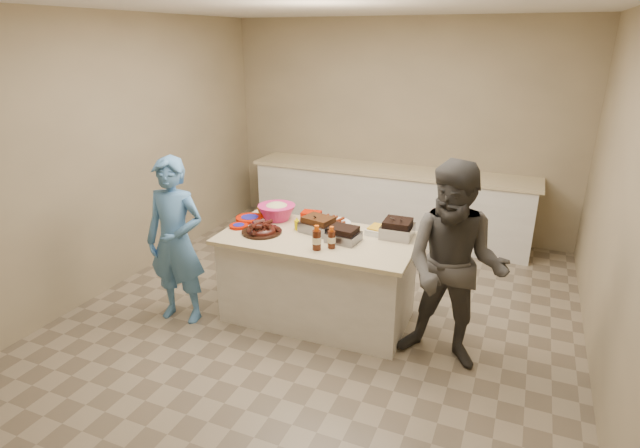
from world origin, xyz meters
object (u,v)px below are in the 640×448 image
at_px(bbq_bottle_a, 317,250).
at_px(coleslaw_bowl, 277,219).
at_px(guest_blue, 184,316).
at_px(roasting_pan, 397,237).
at_px(rib_platter, 262,233).
at_px(guest_gray, 445,359).
at_px(mustard_bottle, 297,230).
at_px(bbq_bottle_b, 331,248).
at_px(plastic_cup, 263,216).
at_px(island, 318,317).

bearing_deg(bbq_bottle_a, coleslaw_bowl, 141.00).
bearing_deg(guest_blue, roasting_pan, 15.74).
relative_size(rib_platter, guest_gray, 0.22).
distance_m(roasting_pan, guest_gray, 1.10).
bearing_deg(coleslaw_bowl, bbq_bottle_a, -39.00).
xyz_separation_m(roasting_pan, mustard_bottle, (-0.88, -0.19, 0.00)).
distance_m(coleslaw_bowl, bbq_bottle_b, 0.86).
relative_size(plastic_cup, guest_blue, 0.06).
bearing_deg(bbq_bottle_a, island, 111.42).
xyz_separation_m(coleslaw_bowl, plastic_cup, (-0.18, 0.03, 0.00)).
relative_size(coleslaw_bowl, plastic_cup, 3.70).
xyz_separation_m(bbq_bottle_a, bbq_bottle_b, (0.10, 0.08, 0.00)).
height_order(island, guest_blue, island).
height_order(island, mustard_bottle, mustard_bottle).
xyz_separation_m(roasting_pan, bbq_bottle_b, (-0.44, -0.46, 0.00)).
bearing_deg(coleslaw_bowl, guest_gray, -14.62).
relative_size(island, coleslaw_bowl, 4.78).
height_order(rib_platter, plastic_cup, rib_platter).
bearing_deg(roasting_pan, guest_blue, -159.03).
relative_size(bbq_bottle_a, guest_gray, 0.13).
bearing_deg(roasting_pan, bbq_bottle_b, -135.46).
height_order(rib_platter, guest_blue, rib_platter).
distance_m(bbq_bottle_b, guest_blue, 1.62).
bearing_deg(mustard_bottle, plastic_cup, 156.06).
distance_m(guest_blue, guest_gray, 2.39).
bearing_deg(coleslaw_bowl, plastic_cup, 169.31).
height_order(coleslaw_bowl, bbq_bottle_a, coleslaw_bowl).
relative_size(bbq_bottle_a, mustard_bottle, 1.74).
xyz_separation_m(bbq_bottle_a, plastic_cup, (-0.82, 0.55, 0.00)).
bearing_deg(mustard_bottle, roasting_pan, 12.33).
height_order(coleslaw_bowl, guest_blue, coleslaw_bowl).
bearing_deg(bbq_bottle_b, coleslaw_bowl, 149.32).
distance_m(bbq_bottle_b, mustard_bottle, 0.52).
xyz_separation_m(rib_platter, plastic_cup, (-0.21, 0.40, 0.00)).
height_order(plastic_cup, guest_blue, plastic_cup).
distance_m(bbq_bottle_a, plastic_cup, 0.99).
xyz_separation_m(island, plastic_cup, (-0.71, 0.28, 0.81)).
distance_m(mustard_bottle, guest_gray, 1.68).
height_order(roasting_pan, bbq_bottle_b, bbq_bottle_b).
relative_size(coleslaw_bowl, mustard_bottle, 2.94).
xyz_separation_m(roasting_pan, guest_blue, (-1.80, -0.75, -0.81)).
bearing_deg(island, coleslaw_bowl, 153.62).
relative_size(roasting_pan, bbq_bottle_a, 1.27).
bearing_deg(plastic_cup, guest_gray, -14.26).
bearing_deg(rib_platter, guest_blue, -150.82).
distance_m(mustard_bottle, plastic_cup, 0.52).
bearing_deg(rib_platter, bbq_bottle_a, -14.51).
relative_size(island, guest_blue, 1.13).
bearing_deg(guest_gray, mustard_bottle, 173.36).
bearing_deg(rib_platter, guest_gray, -3.09).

